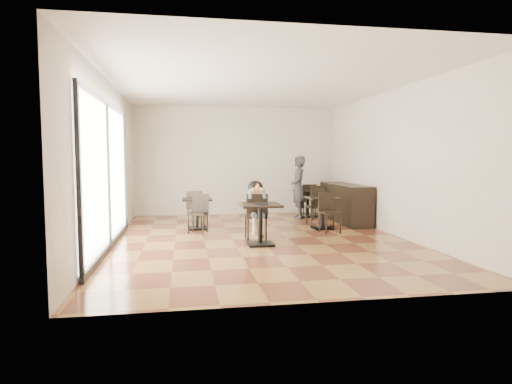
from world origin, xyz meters
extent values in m
cube|color=olive|center=(0.00, 0.00, 0.00)|extent=(6.00, 8.00, 0.01)
cube|color=white|center=(0.00, 0.00, 3.20)|extent=(6.00, 8.00, 0.01)
cube|color=silver|center=(0.00, 4.00, 1.60)|extent=(6.00, 0.01, 3.20)
cube|color=silver|center=(0.00, -4.00, 1.60)|extent=(6.00, 0.01, 3.20)
cube|color=silver|center=(-3.00, 0.00, 1.60)|extent=(0.01, 8.00, 3.20)
cube|color=silver|center=(3.00, 0.00, 1.60)|extent=(0.01, 8.00, 3.20)
cube|color=white|center=(-2.97, -0.50, 1.40)|extent=(0.04, 4.50, 2.60)
cylinder|color=black|center=(-0.11, -0.73, 0.82)|extent=(0.27, 0.27, 0.02)
imported|color=#37383C|center=(1.58, 2.76, 0.87)|extent=(0.49, 0.68, 1.74)
cube|color=black|center=(2.65, 2.00, 0.50)|extent=(0.60, 2.40, 1.00)
camera|label=1|loc=(-1.56, -8.73, 1.72)|focal=30.00mm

